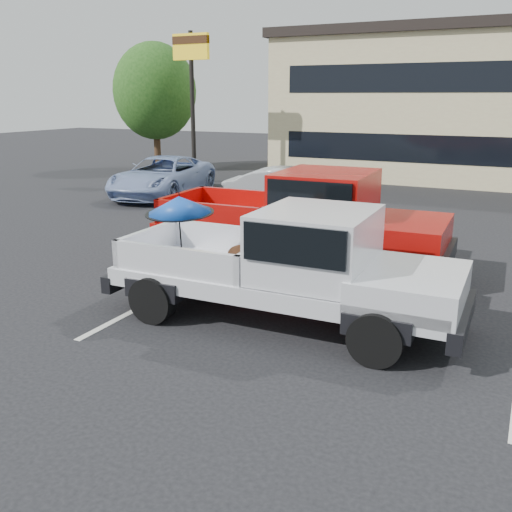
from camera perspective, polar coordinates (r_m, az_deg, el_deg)
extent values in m
plane|color=black|center=(7.82, 1.72, -11.07)|extent=(90.00, 90.00, 0.00)
cube|color=silver|center=(10.81, -8.44, -3.47)|extent=(0.12, 5.00, 0.01)
cube|color=black|center=(23.49, 24.26, 9.42)|extent=(18.00, 0.08, 1.10)
cylinder|color=black|center=(24.09, -6.36, 14.38)|extent=(0.18, 0.18, 6.00)
cube|color=yellow|center=(24.16, -6.54, 20.08)|extent=(1.60, 0.18, 1.00)
cube|color=#381E0C|center=(24.18, -6.56, 20.67)|extent=(1.60, 0.22, 0.30)
cylinder|color=#332114|center=(28.91, -9.85, 10.91)|extent=(0.32, 0.32, 2.42)
ellipsoid|color=#1B4614|center=(28.82, -10.09, 15.92)|extent=(3.96, 3.96, 4.55)
cylinder|color=black|center=(9.29, -10.27, -4.33)|extent=(0.76, 0.29, 0.76)
cylinder|color=black|center=(10.75, -4.64, -1.33)|extent=(0.76, 0.29, 0.76)
cylinder|color=black|center=(7.89, 11.89, -8.13)|extent=(0.76, 0.29, 0.76)
cylinder|color=black|center=(9.57, 14.49, -3.97)|extent=(0.76, 0.29, 0.76)
cube|color=white|center=(9.10, 2.61, -2.57)|extent=(5.42, 2.01, 0.28)
cube|color=white|center=(8.51, 15.17, -2.94)|extent=(1.53, 1.95, 0.46)
cube|color=black|center=(8.56, 19.95, -5.96)|extent=(0.23, 1.96, 0.30)
cube|color=black|center=(10.46, -11.45, -1.40)|extent=(0.21, 1.96, 0.28)
cube|color=white|center=(8.72, 6.01, 1.20)|extent=(1.68, 1.87, 1.05)
cube|color=black|center=(8.67, 6.04, 2.48)|extent=(1.53, 1.97, 0.55)
cube|color=black|center=(9.70, -5.32, -1.09)|extent=(2.33, 1.88, 0.10)
cube|color=white|center=(10.35, -2.93, 1.76)|extent=(2.30, 0.14, 0.50)
cube|color=white|center=(8.91, -8.18, -0.70)|extent=(2.30, 0.14, 0.50)
cube|color=white|center=(10.20, -10.70, 1.30)|extent=(0.13, 1.84, 0.50)
cube|color=white|center=(9.13, 0.61, -0.14)|extent=(0.13, 1.84, 0.50)
ellipsoid|color=brown|center=(9.59, -1.44, 0.12)|extent=(0.51, 0.43, 0.33)
cylinder|color=brown|center=(9.41, -0.18, -0.43)|extent=(0.07, 0.07, 0.25)
cylinder|color=brown|center=(9.56, 0.25, -0.18)|extent=(0.07, 0.07, 0.25)
ellipsoid|color=brown|center=(9.46, -0.48, 1.22)|extent=(0.32, 0.29, 0.45)
cylinder|color=red|center=(9.41, -0.37, 2.07)|extent=(0.22, 0.22, 0.04)
sphere|color=brown|center=(9.36, 0.03, 2.65)|extent=(0.24, 0.24, 0.24)
cone|color=black|center=(9.31, 0.79, 2.44)|extent=(0.17, 0.12, 0.12)
cone|color=black|center=(9.28, -0.25, 3.34)|extent=(0.08, 0.08, 0.13)
cone|color=black|center=(9.39, 0.08, 3.48)|extent=(0.08, 0.08, 0.13)
cylinder|color=brown|center=(9.70, -2.43, -0.34)|extent=(0.30, 0.05, 0.10)
cylinder|color=black|center=(9.31, -7.54, 1.80)|extent=(0.02, 0.10, 1.05)
cone|color=#1448B3|center=(9.20, -7.66, 5.10)|extent=(1.10, 1.12, 0.36)
cylinder|color=black|center=(9.17, -7.70, 6.08)|extent=(0.02, 0.02, 0.10)
cylinder|color=black|center=(9.22, -7.63, 4.31)|extent=(1.10, 1.10, 0.09)
cylinder|color=black|center=(12.09, -6.74, 0.73)|extent=(0.85, 0.33, 0.84)
cylinder|color=black|center=(13.81, -2.43, 2.71)|extent=(0.85, 0.33, 0.84)
cylinder|color=black|center=(10.67, 11.87, -1.55)|extent=(0.85, 0.33, 0.84)
cylinder|color=black|center=(12.58, 13.92, 0.96)|extent=(0.85, 0.33, 0.84)
cube|color=#A60C09|center=(12.04, 4.07, 2.30)|extent=(6.00, 2.30, 0.31)
cube|color=#A60C09|center=(11.44, 14.49, 2.31)|extent=(1.72, 2.17, 0.51)
cube|color=black|center=(11.44, 18.42, -0.17)|extent=(0.29, 2.16, 0.33)
cube|color=black|center=(13.40, -8.18, 2.74)|extent=(0.27, 2.16, 0.31)
cube|color=#A60C09|center=(11.70, 6.93, 5.58)|extent=(1.88, 2.08, 1.16)
cube|color=black|center=(11.66, 6.97, 6.64)|extent=(1.72, 2.19, 0.61)
cube|color=black|center=(12.65, -2.73, 3.29)|extent=(2.60, 2.11, 0.11)
cube|color=#A60C09|center=(13.43, -0.89, 5.47)|extent=(2.53, 0.19, 0.55)
cube|color=#A60C09|center=(11.75, -4.87, 3.94)|extent=(2.53, 0.19, 0.55)
cube|color=#A60C09|center=(13.17, -7.47, 5.13)|extent=(0.17, 2.03, 0.55)
cube|color=#A60C09|center=(12.09, 2.39, 4.31)|extent=(0.17, 2.03, 0.55)
imported|color=#A0A4A7|center=(17.84, 3.58, 6.53)|extent=(4.30, 1.94, 1.37)
imported|color=#8397C3|center=(21.10, -9.35, 7.85)|extent=(3.04, 5.36, 1.41)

